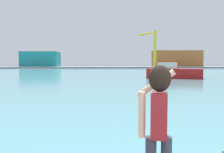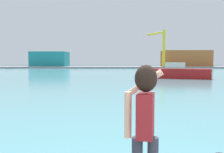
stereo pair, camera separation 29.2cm
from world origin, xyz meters
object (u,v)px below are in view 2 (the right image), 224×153
Objects in this scene: person_photographer at (145,118)px; port_crane at (161,44)px; boat_moored_2 at (181,72)px; warehouse_right at (186,58)px; warehouse_left at (50,59)px.

port_crane reaches higher than person_photographer.
person_photographer is at bearing -87.81° from boat_moored_2.
boat_moored_2 is 0.46× the size of warehouse_right.
warehouse_left is at bearing 28.63° from person_photographer.
warehouse_left is at bearing 179.02° from warehouse_right.
warehouse_left is 52.57m from warehouse_right.
port_crane is at bearing 2.33° from person_photographer.
warehouse_left is 0.76× the size of warehouse_right.
warehouse_left reaches higher than person_photographer.
person_photographer is 88.56m from port_crane.
person_photographer is 0.22× the size of boat_moored_2.
port_crane reaches higher than warehouse_right.
warehouse_right is at bearing -3.18° from person_photographer.
warehouse_right is 12.72m from port_crane.
warehouse_left reaches higher than boat_moored_2.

